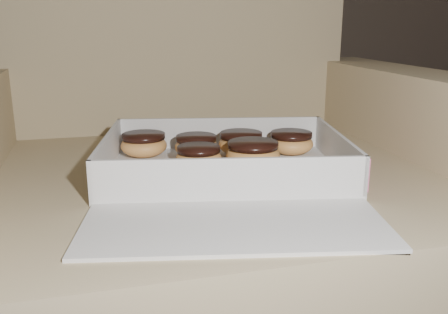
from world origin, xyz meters
name	(u,v)px	position (x,y,z in m)	size (l,w,h in m)	color
armchair	(204,224)	(-0.26, 0.62, 0.32)	(0.97, 0.82, 1.01)	tan
bakery_box	(228,173)	(-0.25, 0.48, 0.46)	(0.47, 0.52, 0.07)	silver
donut_a	(199,157)	(-0.29, 0.53, 0.48)	(0.08, 0.08, 0.04)	#E6A750
donut_b	(241,143)	(-0.20, 0.59, 0.48)	(0.08, 0.08, 0.04)	#E6A750
donut_c	(253,154)	(-0.20, 0.51, 0.48)	(0.09, 0.09, 0.04)	#E6A750
donut_d	(144,144)	(-0.37, 0.63, 0.48)	(0.08, 0.08, 0.04)	#E6A750
donut_e	(291,142)	(-0.11, 0.58, 0.48)	(0.08, 0.08, 0.04)	#E6A750
donut_f	(196,145)	(-0.28, 0.60, 0.48)	(0.08, 0.08, 0.04)	#E6A750
crumb_a	(144,174)	(-0.38, 0.52, 0.46)	(0.01, 0.01, 0.00)	black
crumb_b	(184,190)	(-0.33, 0.42, 0.46)	(0.01, 0.01, 0.00)	black
crumb_c	(160,174)	(-0.36, 0.51, 0.46)	(0.01, 0.01, 0.00)	black
crumb_d	(287,171)	(-0.16, 0.47, 0.46)	(0.01, 0.01, 0.00)	black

